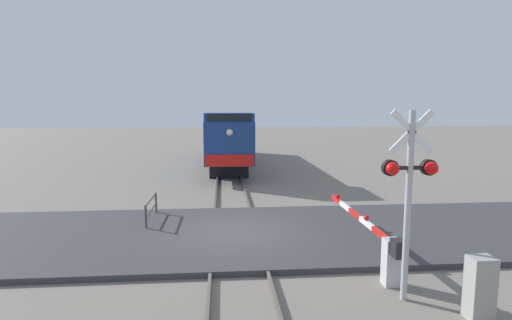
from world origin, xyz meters
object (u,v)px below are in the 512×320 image
Objects in this scene: crossing_gate at (380,244)px; utility_cabinet at (480,288)px; guard_railing at (151,208)px; locomotive at (227,137)px; crossing_signal at (410,184)px.

crossing_gate is 4.32× the size of utility_cabinet.
guard_railing is at bearing 143.13° from crossing_gate.
utility_cabinet is 10.51m from guard_railing.
crossing_gate is (3.57, -20.31, -1.33)m from locomotive.
locomotive is at bearing 99.26° from crossing_signal.
locomotive is 20.66m from crossing_gate.
guard_railing is at bearing 135.77° from crossing_signal.
locomotive is 15.76m from guard_railing.
guard_railing is at bearing 136.55° from utility_cabinet.
crossing_gate reaches higher than guard_railing.
guard_railing is at bearing -100.93° from locomotive.
crossing_signal is at bearing 141.60° from utility_cabinet.
crossing_signal reaches higher than guard_railing.
crossing_signal reaches higher than locomotive.
crossing_gate is (0.02, 1.44, -1.82)m from crossing_signal.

